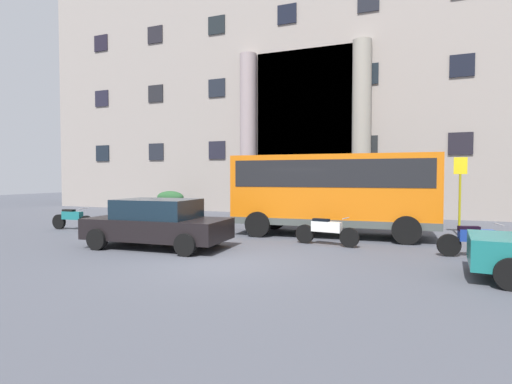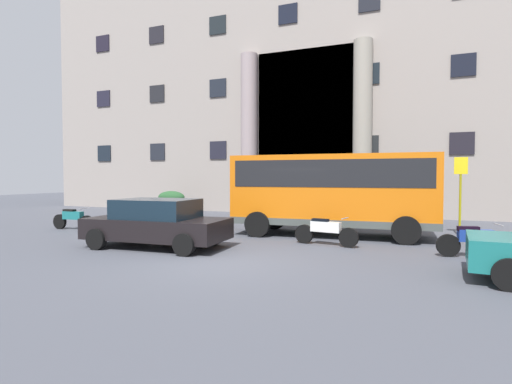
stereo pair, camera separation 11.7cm
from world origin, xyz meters
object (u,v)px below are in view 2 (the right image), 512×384
object	(u,v)px
bus_stop_sign	(460,188)
motorcycle_near_kerb	(474,240)
hedge_planter_west	(376,206)
hedge_planter_entrance_right	(171,203)
hedge_planter_entrance_left	(289,207)
parked_coupe_end	(157,223)
scooter_by_planter	(324,231)
motorcycle_far_end	(72,218)
orange_minibus	(333,188)

from	to	relation	value
bus_stop_sign	motorcycle_near_kerb	xyz separation A→B (m)	(-0.04, -4.01, -1.28)
hedge_planter_west	hedge_planter_entrance_right	xyz separation A→B (m)	(-11.46, 0.24, -0.15)
bus_stop_sign	hedge_planter_entrance_left	distance (m)	8.20
parked_coupe_end	scooter_by_planter	xyz separation A→B (m)	(4.61, 2.24, -0.28)
bus_stop_sign	hedge_planter_entrance_right	size ratio (longest dim) A/B	1.58
hedge_planter_west	hedge_planter_entrance_right	distance (m)	11.47
hedge_planter_west	parked_coupe_end	xyz separation A→B (m)	(-5.51, -9.37, -0.04)
motorcycle_far_end	hedge_planter_entrance_left	bearing A→B (deg)	44.45
hedge_planter_west	hedge_planter_entrance_left	bearing A→B (deg)	-177.94
hedge_planter_entrance_left	motorcycle_far_end	world-z (taller)	hedge_planter_entrance_left
hedge_planter_west	hedge_planter_entrance_left	world-z (taller)	hedge_planter_west
motorcycle_far_end	motorcycle_near_kerb	bearing A→B (deg)	-2.48
hedge_planter_entrance_left	scooter_by_planter	xyz separation A→B (m)	(3.31, -6.98, -0.16)
hedge_planter_entrance_left	hedge_planter_west	bearing A→B (deg)	2.06
hedge_planter_west	motorcycle_near_kerb	world-z (taller)	hedge_planter_west
motorcycle_near_kerb	scooter_by_planter	xyz separation A→B (m)	(-4.05, 0.39, 0.01)
bus_stop_sign	motorcycle_far_end	world-z (taller)	bus_stop_sign
bus_stop_sign	parked_coupe_end	bearing A→B (deg)	-146.02
hedge_planter_entrance_right	scooter_by_planter	distance (m)	12.88
hedge_planter_west	hedge_planter_entrance_right	size ratio (longest dim) A/B	0.90
hedge_planter_entrance_right	parked_coupe_end	distance (m)	11.30
hedge_planter_entrance_right	scooter_by_planter	bearing A→B (deg)	-34.88
orange_minibus	motorcycle_far_end	xyz separation A→B (m)	(-10.04, -2.23, -1.26)
motorcycle_near_kerb	scooter_by_planter	distance (m)	4.07
orange_minibus	hedge_planter_entrance_left	bearing A→B (deg)	119.67
hedge_planter_west	hedge_planter_entrance_left	size ratio (longest dim) A/B	1.08
motorcycle_near_kerb	motorcycle_far_end	bearing A→B (deg)	167.54
hedge_planter_west	motorcycle_near_kerb	size ratio (longest dim) A/B	0.84
hedge_planter_entrance_left	motorcycle_near_kerb	bearing A→B (deg)	-44.99
hedge_planter_entrance_left	parked_coupe_end	world-z (taller)	parked_coupe_end
hedge_planter_entrance_left	parked_coupe_end	xyz separation A→B (m)	(-1.30, -9.22, 0.12)
hedge_planter_west	hedge_planter_entrance_left	distance (m)	4.22
orange_minibus	hedge_planter_entrance_right	xyz separation A→B (m)	(-10.41, 5.31, -1.09)
parked_coupe_end	scooter_by_planter	bearing A→B (deg)	23.11
orange_minibus	motorcycle_near_kerb	bearing A→B (deg)	-33.18
orange_minibus	motorcycle_far_end	world-z (taller)	orange_minibus
parked_coupe_end	motorcycle_far_end	bearing A→B (deg)	156.90
orange_minibus	hedge_planter_entrance_right	world-z (taller)	orange_minibus
parked_coupe_end	motorcycle_near_kerb	xyz separation A→B (m)	(8.67, 1.85, -0.29)
orange_minibus	parked_coupe_end	size ratio (longest dim) A/B	1.65
parked_coupe_end	motorcycle_near_kerb	bearing A→B (deg)	9.28
orange_minibus	scooter_by_planter	bearing A→B (deg)	-88.66
motorcycle_near_kerb	hedge_planter_entrance_right	bearing A→B (deg)	140.47
orange_minibus	hedge_planter_west	size ratio (longest dim) A/B	4.42
hedge_planter_west	parked_coupe_end	world-z (taller)	hedge_planter_west
bus_stop_sign	motorcycle_near_kerb	bearing A→B (deg)	-90.51
hedge_planter_entrance_right	motorcycle_near_kerb	size ratio (longest dim) A/B	0.94
hedge_planter_west	motorcycle_far_end	distance (m)	13.29
motorcycle_near_kerb	scooter_by_planter	world-z (taller)	same
scooter_by_planter	hedge_planter_west	bearing A→B (deg)	93.53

